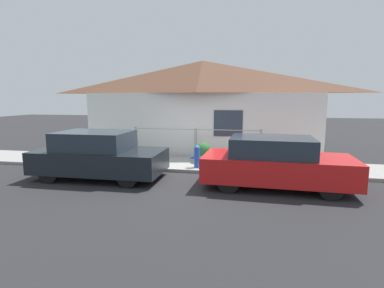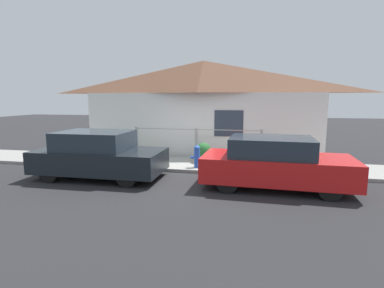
{
  "view_description": "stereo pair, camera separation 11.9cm",
  "coord_description": "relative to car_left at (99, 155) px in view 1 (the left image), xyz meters",
  "views": [
    {
      "loc": [
        1.99,
        -9.14,
        2.37
      ],
      "look_at": [
        0.17,
        0.3,
        0.9
      ],
      "focal_mm": 28.0,
      "sensor_mm": 36.0,
      "label": 1
    },
    {
      "loc": [
        2.11,
        -9.11,
        2.37
      ],
      "look_at": [
        0.17,
        0.3,
        0.9
      ],
      "focal_mm": 28.0,
      "sensor_mm": 36.0,
      "label": 2
    }
  ],
  "objects": [
    {
      "name": "ground_plane",
      "position": [
        2.4,
        1.07,
        -0.69
      ],
      "size": [
        60.0,
        60.0,
        0.0
      ],
      "primitive_type": "plane",
      "color": "#262628"
    },
    {
      "name": "sidewalk",
      "position": [
        2.4,
        2.1,
        -0.64
      ],
      "size": [
        24.0,
        2.05,
        0.1
      ],
      "color": "gray",
      "rests_on": "ground_plane"
    },
    {
      "name": "house",
      "position": [
        2.4,
        4.45,
        2.38
      ],
      "size": [
        9.8,
        2.23,
        3.92
      ],
      "color": "white",
      "rests_on": "ground_plane"
    },
    {
      "name": "fence",
      "position": [
        2.4,
        2.97,
        0.05
      ],
      "size": [
        4.9,
        0.1,
        1.15
      ],
      "color": "#999993",
      "rests_on": "sidewalk"
    },
    {
      "name": "car_left",
      "position": [
        0.0,
        0.0,
        0.0
      ],
      "size": [
        3.79,
        1.79,
        1.4
      ],
      "rotation": [
        0.0,
        0.0,
        0.01
      ],
      "color": "black",
      "rests_on": "ground_plane"
    },
    {
      "name": "car_right",
      "position": [
        5.1,
        0.0,
        -0.02
      ],
      "size": [
        3.94,
        1.88,
        1.36
      ],
      "rotation": [
        0.0,
        0.0,
        -0.04
      ],
      "color": "red",
      "rests_on": "ground_plane"
    },
    {
      "name": "fire_hydrant",
      "position": [
        2.71,
        1.49,
        -0.2
      ],
      "size": [
        0.44,
        0.2,
        0.73
      ],
      "color": "blue",
      "rests_on": "sidewalk"
    },
    {
      "name": "potted_plant_near_hydrant",
      "position": [
        2.79,
        2.36,
        -0.2
      ],
      "size": [
        0.58,
        0.58,
        0.7
      ],
      "color": "brown",
      "rests_on": "sidewalk"
    },
    {
      "name": "potted_plant_by_fence",
      "position": [
        -0.11,
        2.41,
        -0.29
      ],
      "size": [
        0.47,
        0.47,
        0.55
      ],
      "color": "#9E5638",
      "rests_on": "sidewalk"
    }
  ]
}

